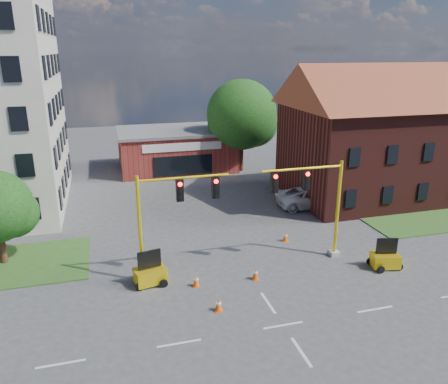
# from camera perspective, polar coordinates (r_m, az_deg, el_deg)

# --- Properties ---
(ground) EXTENTS (120.00, 120.00, 0.00)m
(ground) POSITION_cam_1_polar(r_m,az_deg,el_deg) (21.88, 7.74, -16.86)
(ground) COLOR #3E3E40
(ground) RESTS_ON ground
(lane_markings) EXTENTS (60.00, 36.00, 0.01)m
(lane_markings) POSITION_cam_1_polar(r_m,az_deg,el_deg) (19.73, 11.38, -21.53)
(lane_markings) COLOR silver
(lane_markings) RESTS_ON ground
(brick_shop) EXTENTS (12.40, 8.40, 4.30)m
(brick_shop) POSITION_cam_1_polar(r_m,az_deg,el_deg) (48.03, -6.27, 5.64)
(brick_shop) COLOR maroon
(brick_shop) RESTS_ON ground
(townhouse_row) EXTENTS (21.00, 11.00, 11.50)m
(townhouse_row) POSITION_cam_1_polar(r_m,az_deg,el_deg) (41.67, 22.60, 7.73)
(townhouse_row) COLOR #4B1A16
(townhouse_row) RESTS_ON ground
(tree_large) EXTENTS (7.65, 7.29, 9.66)m
(tree_large) POSITION_cam_1_polar(r_m,az_deg,el_deg) (46.20, 2.74, 9.77)
(tree_large) COLOR #3C2615
(tree_large) RESTS_ON ground
(tree_nw_front) EXTENTS (4.52, 4.30, 5.83)m
(tree_nw_front) POSITION_cam_1_polar(r_m,az_deg,el_deg) (29.06, -27.24, -1.93)
(tree_nw_front) COLOR #3C2615
(tree_nw_front) RESTS_ON ground
(signal_mast_west) EXTENTS (5.30, 0.60, 6.20)m
(signal_mast_west) POSITION_cam_1_polar(r_m,az_deg,el_deg) (24.12, -7.12, -2.81)
(signal_mast_west) COLOR #989993
(signal_mast_west) RESTS_ON ground
(signal_mast_east) EXTENTS (5.30, 0.60, 6.20)m
(signal_mast_east) POSITION_cam_1_polar(r_m,az_deg,el_deg) (26.68, 11.70, -0.98)
(signal_mast_east) COLOR #989993
(signal_mast_east) RESTS_ON ground
(trailer_west) EXTENTS (1.88, 1.45, 1.92)m
(trailer_west) POSITION_cam_1_polar(r_m,az_deg,el_deg) (25.02, -9.63, -10.50)
(trailer_west) COLOR yellow
(trailer_west) RESTS_ON ground
(trailer_east) EXTENTS (1.81, 1.41, 1.83)m
(trailer_east) POSITION_cam_1_polar(r_m,az_deg,el_deg) (28.08, 20.30, -8.18)
(trailer_east) COLOR yellow
(trailer_east) RESTS_ON ground
(cone_a) EXTENTS (0.40, 0.40, 0.70)m
(cone_a) POSITION_cam_1_polar(r_m,az_deg,el_deg) (22.52, -0.71, -14.52)
(cone_a) COLOR #FF5C0D
(cone_a) RESTS_ON ground
(cone_b) EXTENTS (0.40, 0.40, 0.70)m
(cone_b) POSITION_cam_1_polar(r_m,az_deg,el_deg) (24.59, -3.66, -11.50)
(cone_b) COLOR #FF5C0D
(cone_b) RESTS_ON ground
(cone_c) EXTENTS (0.40, 0.40, 0.70)m
(cone_c) POSITION_cam_1_polar(r_m,az_deg,el_deg) (25.28, 4.16, -10.63)
(cone_c) COLOR #FF5C0D
(cone_c) RESTS_ON ground
(cone_d) EXTENTS (0.40, 0.40, 0.70)m
(cone_d) POSITION_cam_1_polar(r_m,az_deg,el_deg) (30.17, 8.05, -5.79)
(cone_d) COLOR #FF5C0D
(cone_d) RESTS_ON ground
(pickup_white) EXTENTS (6.13, 3.26, 1.64)m
(pickup_white) POSITION_cam_1_polar(r_m,az_deg,el_deg) (36.86, 11.43, -0.67)
(pickup_white) COLOR white
(pickup_white) RESTS_ON ground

